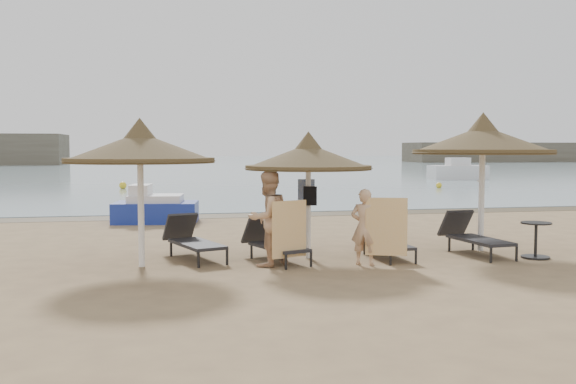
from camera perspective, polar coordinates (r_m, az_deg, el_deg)
The scene contains 21 objects.
ground at distance 12.38m, azimuth 1.11°, elevation -6.62°, with size 160.00×160.00×0.00m, color #94764F.
sea at distance 91.94m, azimuth -9.74°, elevation 2.53°, with size 200.00×140.00×0.03m, color gray.
wet_sand_strip at distance 21.56m, azimuth -4.30°, elevation -2.07°, with size 200.00×1.60×0.01m, color #4C402A.
palapa_left at distance 12.45m, azimuth -13.02°, elevation 3.80°, with size 2.86×2.86×2.84m.
palapa_center at distance 13.09m, azimuth 1.82°, elevation 3.10°, with size 2.63×2.63×2.60m.
palapa_right at distance 14.66m, azimuth 16.92°, elevation 4.39°, with size 3.07×3.07×3.04m.
lounger_far_left at distance 13.35m, azimuth -8.55°, elevation -4.15°, with size 1.26×2.08×0.89m.
lounger_near_left at distance 12.96m, azimuth -1.37°, elevation -4.46°, with size 1.19×1.95×0.83m.
lounger_near_right at distance 13.53m, azimuth 8.48°, elevation -4.21°, with size 0.71×1.82×0.80m.
lounger_far_right at distance 14.30m, azimuth 16.09°, elevation -3.71°, with size 0.88×2.06×0.89m.
side_table at distance 14.16m, azimuth 21.16°, elevation -4.11°, with size 0.61×0.61×0.74m.
person_left at distance 12.28m, azimuth -1.81°, elevation -1.67°, with size 0.98×0.64×2.13m, color tan.
person_right at distance 12.48m, azimuth 6.83°, elevation -2.56°, with size 0.79×0.51×1.72m, color tan.
towel_left at distance 12.04m, azimuth 0.12°, elevation -3.33°, with size 0.72×0.31×1.08m.
towel_right at distance 12.37m, azimuth 8.73°, elevation -3.07°, with size 0.75×0.30×1.11m.
bag_patterned at distance 13.30m, azimuth 1.64°, elevation 0.22°, with size 0.35×0.23×0.43m.
bag_dark at distance 12.97m, azimuth 1.98°, elevation -0.35°, with size 0.28×0.14×0.38m.
pedal_boat at distance 19.89m, azimuth -11.75°, elevation -1.43°, with size 2.66×1.80×1.15m.
buoy_left at distance 36.08m, azimuth -14.47°, elevation 0.57°, with size 0.40×0.40×0.40m, color yellow.
buoy_mid at distance 43.36m, azimuth -1.83°, elevation 1.22°, with size 0.36×0.36×0.36m, color yellow.
buoy_right at distance 36.58m, azimuth 13.27°, elevation 0.58°, with size 0.33×0.33×0.33m, color yellow.
Camera 1 is at (-2.63, -11.88, 2.28)m, focal length 40.00 mm.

